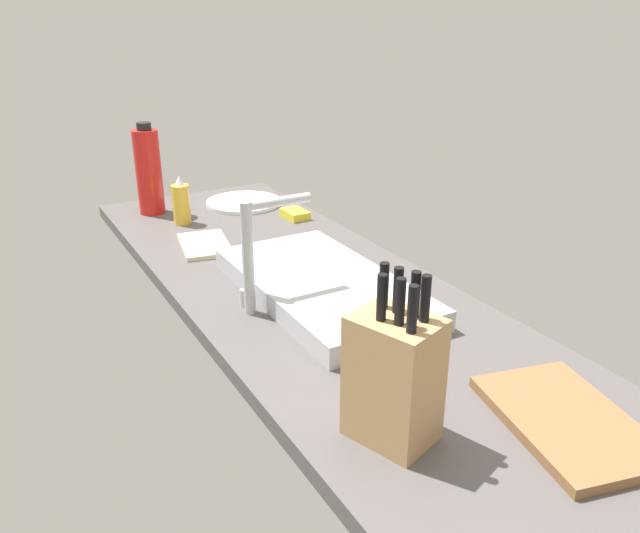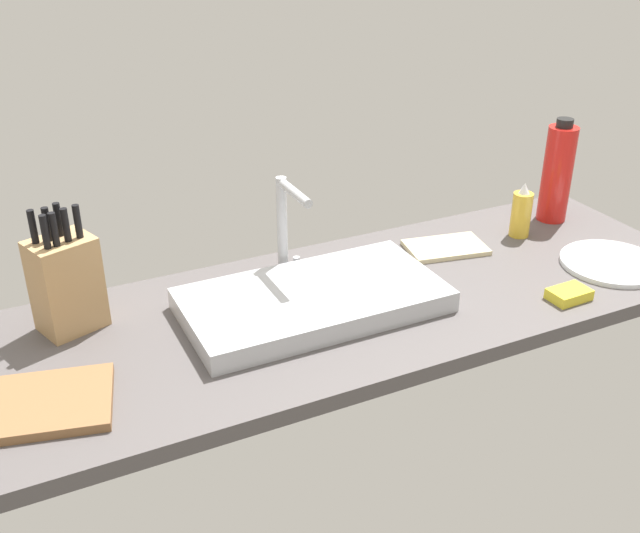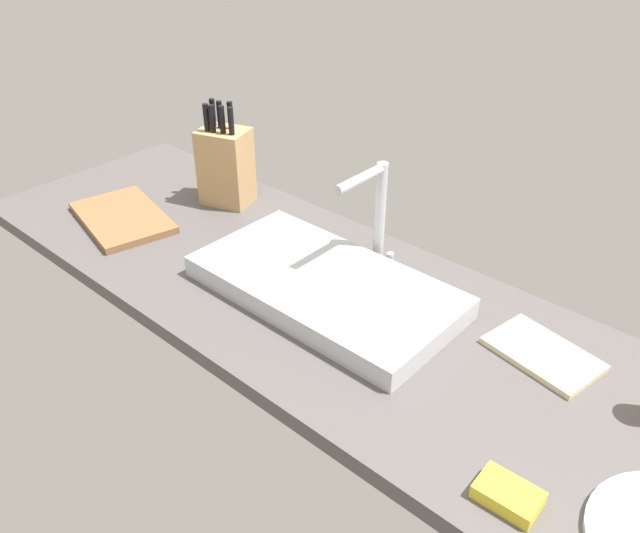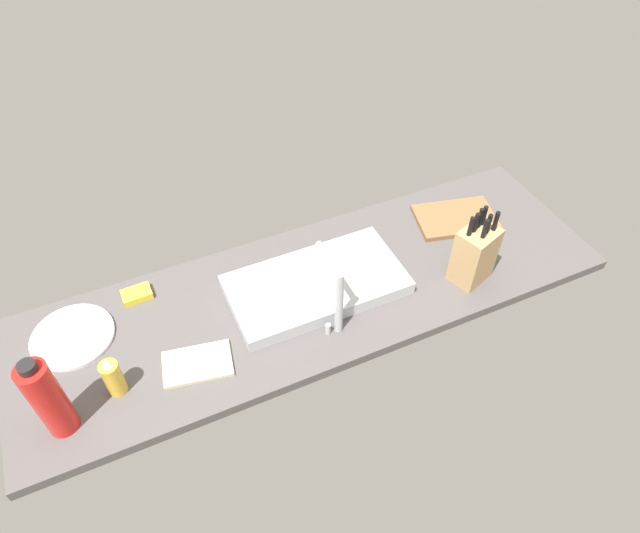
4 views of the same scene
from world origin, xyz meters
The scene contains 7 objects.
countertop_slab centered at (0.00, 0.00, 1.75)cm, with size 189.37×58.27×3.50cm, color #514C4C.
sink_basin centered at (-0.51, 0.45, 5.84)cm, with size 55.47×28.95×4.68cm, color #B7BABF.
faucet centered at (0.09, 15.31, 18.25)cm, with size 5.50×15.52×24.35cm.
knife_block centered at (-48.23, 15.40, 13.92)cm, with size 14.67×12.98×26.67cm.
cutting_board centered at (-59.86, -9.60, 4.40)cm, with size 28.21×18.20×1.80cm, color brown.
dish_towel centered at (42.10, 12.12, 4.10)cm, with size 19.51×12.24×1.20cm, color beige.
dish_sponge centered at (52.28, -20.60, 4.70)cm, with size 9.00×6.00×2.40cm, color yellow.
Camera 3 is at (71.44, -82.02, 80.92)cm, focal length 35.91 mm.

